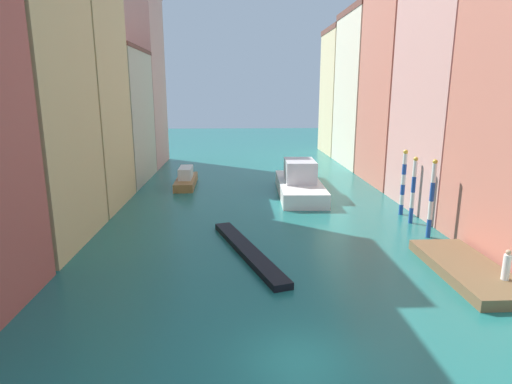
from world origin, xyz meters
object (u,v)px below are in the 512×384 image
Objects in this scene: person_on_dock at (506,266)px; mooring_pole_1 at (413,190)px; vaporetto_white at (300,183)px; gondola_black at (247,251)px; waterfront_dock at (468,270)px; motorboat_0 at (186,179)px; mooring_pole_0 at (432,198)px; mooring_pole_2 at (403,182)px.

mooring_pole_1 reaches higher than person_on_dock.
person_on_dock is at bearing -70.85° from vaporetto_white.
gondola_black is at bearing -109.83° from vaporetto_white.
motorboat_0 reaches higher than waterfront_dock.
mooring_pole_1 reaches higher than vaporetto_white.
mooring_pole_0 is at bearing -43.49° from motorboat_0.
waterfront_dock is at bearing -95.27° from mooring_pole_0.
waterfront_dock is at bearing -94.07° from mooring_pole_2.
vaporetto_white is (-6.91, 9.24, -1.41)m from mooring_pole_1.
vaporetto_white is 1.59× the size of motorboat_0.
waterfront_dock is 1.59× the size of mooring_pole_1.
mooring_pole_0 is 5.44m from mooring_pole_2.
waterfront_dock is 0.76× the size of gondola_black.
vaporetto_white is at bearing 135.34° from mooring_pole_2.
vaporetto_white reaches higher than gondola_black.
person_on_dock is 30.77m from motorboat_0.
waterfront_dock is at bearing -94.14° from mooring_pole_1.
vaporetto_white is at bearing 126.80° from mooring_pole_1.
mooring_pole_2 reaches higher than motorboat_0.
mooring_pole_1 is 0.48× the size of gondola_black.
mooring_pole_1 is 2.27m from mooring_pole_2.
mooring_pole_0 is at bearing -92.02° from mooring_pole_1.
motorboat_0 is (-11.15, 4.61, -0.42)m from vaporetto_white.
mooring_pole_2 is at bearing 87.25° from mooring_pole_0.
motorboat_0 is at bearing 142.51° from mooring_pole_1.
vaporetto_white is at bearing 70.17° from gondola_black.
mooring_pole_0 is 1.02× the size of mooring_pole_2.
motorboat_0 is at bearing 157.52° from vaporetto_white.
gondola_black is at bearing 163.05° from waterfront_dock.
mooring_pole_2 reaches higher than gondola_black.
mooring_pole_2 is 0.50× the size of gondola_black.
person_on_dock is at bearing -67.58° from waterfront_dock.
mooring_pole_2 is at bearing 89.83° from person_on_dock.
mooring_pole_2 is (0.15, 2.26, 0.11)m from mooring_pole_1.
vaporetto_white is (-6.25, 18.35, 0.83)m from waterfront_dock.
motorboat_0 is (-17.40, 22.96, 0.41)m from waterfront_dock.
waterfront_dock is 1.50× the size of mooring_pole_0.
mooring_pole_0 is 0.46× the size of vaporetto_white.
waterfront_dock is at bearing -16.95° from gondola_black.
vaporetto_white is at bearing 118.71° from mooring_pole_0.
mooring_pole_2 reaches higher than waterfront_dock.
waterfront_dock is 19.41m from vaporetto_white.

